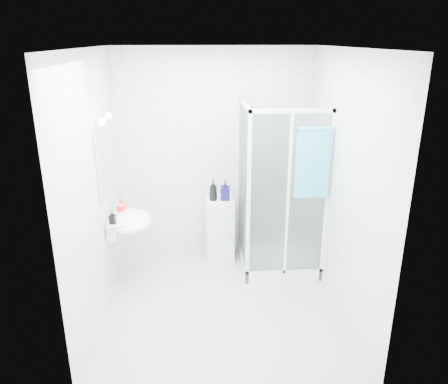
{
  "coord_description": "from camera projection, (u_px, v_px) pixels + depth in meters",
  "views": [
    {
      "loc": [
        -0.25,
        -3.96,
        2.68
      ],
      "look_at": [
        0.05,
        0.35,
        1.15
      ],
      "focal_mm": 35.0,
      "sensor_mm": 36.0,
      "label": 1
    }
  ],
  "objects": [
    {
      "name": "hand_towel",
      "position": [
        313.0,
        161.0,
        4.56
      ],
      "size": [
        0.36,
        0.05,
        0.76
      ],
      "color": "teal",
      "rests_on": "shower_enclosure"
    },
    {
      "name": "wall_hooks",
      "position": [
        194.0,
        131.0,
        5.26
      ],
      "size": [
        0.23,
        0.06,
        0.03
      ],
      "color": "silver",
      "rests_on": "room"
    },
    {
      "name": "shampoo_bottle_b",
      "position": [
        225.0,
        190.0,
        5.29
      ],
      "size": [
        0.12,
        0.12,
        0.24
      ],
      "primitive_type": "imported",
      "rotation": [
        0.0,
        0.0,
        -0.05
      ],
      "color": "#100A41",
      "rests_on": "storage_cabinet"
    },
    {
      "name": "shampoo_bottle_a",
      "position": [
        213.0,
        190.0,
        5.26
      ],
      "size": [
        0.11,
        0.11,
        0.26
      ],
      "primitive_type": "imported",
      "rotation": [
        0.0,
        0.0,
        -0.14
      ],
      "color": "black",
      "rests_on": "storage_cabinet"
    },
    {
      "name": "mirror",
      "position": [
        104.0,
        160.0,
        4.48
      ],
      "size": [
        0.02,
        0.6,
        0.7
      ],
      "primitive_type": "cube",
      "color": "white",
      "rests_on": "room"
    },
    {
      "name": "wall_basin",
      "position": [
        128.0,
        222.0,
        4.73
      ],
      "size": [
        0.46,
        0.56,
        0.35
      ],
      "color": "white",
      "rests_on": "ground"
    },
    {
      "name": "storage_cabinet",
      "position": [
        220.0,
        229.0,
        5.48
      ],
      "size": [
        0.35,
        0.37,
        0.81
      ],
      "rotation": [
        0.0,
        0.0,
        0.05
      ],
      "color": "silver",
      "rests_on": "ground"
    },
    {
      "name": "shower_enclosure",
      "position": [
        273.0,
        234.0,
        5.25
      ],
      "size": [
        0.9,
        0.95,
        2.0
      ],
      "color": "white",
      "rests_on": "ground"
    },
    {
      "name": "soap_dispenser_black",
      "position": [
        113.0,
        217.0,
        4.5
      ],
      "size": [
        0.07,
        0.07,
        0.14
      ],
      "primitive_type": "imported",
      "rotation": [
        0.0,
        0.0,
        -0.14
      ],
      "color": "black",
      "rests_on": "wall_basin"
    },
    {
      "name": "room",
      "position": [
        221.0,
        190.0,
        4.2
      ],
      "size": [
        2.4,
        2.6,
        2.6
      ],
      "color": "white",
      "rests_on": "ground"
    },
    {
      "name": "vanity_lights",
      "position": [
        105.0,
        119.0,
        4.34
      ],
      "size": [
        0.1,
        0.4,
        0.08
      ],
      "color": "silver",
      "rests_on": "room"
    },
    {
      "name": "soap_dispenser_orange",
      "position": [
        121.0,
        205.0,
        4.81
      ],
      "size": [
        0.13,
        0.13,
        0.15
      ],
      "primitive_type": "imported",
      "rotation": [
        0.0,
        0.0,
        -0.12
      ],
      "color": "red",
      "rests_on": "wall_basin"
    }
  ]
}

